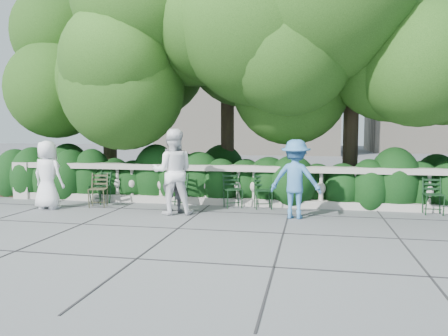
% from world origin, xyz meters
% --- Properties ---
extents(ground, '(90.00, 90.00, 0.00)m').
position_xyz_m(ground, '(0.00, 0.00, 0.00)').
color(ground, '#52555A').
rests_on(ground, ground).
extents(balustrade, '(12.00, 0.44, 1.00)m').
position_xyz_m(balustrade, '(0.00, 1.80, 0.49)').
color(balustrade, '#9E998E').
rests_on(balustrade, ground).
extents(shrub_hedge, '(15.00, 2.60, 1.70)m').
position_xyz_m(shrub_hedge, '(0.00, 3.00, 0.00)').
color(shrub_hedge, black).
rests_on(shrub_hedge, ground).
extents(tree_canopy, '(15.04, 6.52, 6.78)m').
position_xyz_m(tree_canopy, '(0.69, 3.19, 3.96)').
color(tree_canopy, '#3F3023').
rests_on(tree_canopy, ground).
extents(chair_b, '(0.59, 0.61, 0.84)m').
position_xyz_m(chair_b, '(-3.37, 1.25, 0.00)').
color(chair_b, black).
rests_on(chair_b, ground).
extents(chair_c, '(0.58, 0.60, 0.84)m').
position_xyz_m(chair_c, '(-1.28, 1.15, 0.00)').
color(chair_c, black).
rests_on(chair_c, ground).
extents(chair_d, '(0.61, 0.63, 0.84)m').
position_xyz_m(chair_d, '(0.20, 1.29, 0.00)').
color(chair_d, black).
rests_on(chair_d, ground).
extents(chair_e, '(0.55, 0.58, 0.84)m').
position_xyz_m(chair_e, '(0.91, 1.29, 0.00)').
color(chair_e, black).
rests_on(chair_e, ground).
extents(chair_f, '(0.45, 0.49, 0.84)m').
position_xyz_m(chair_f, '(4.65, 1.33, 0.00)').
color(chair_f, black).
rests_on(chair_f, ground).
extents(chair_weathered, '(0.54, 0.57, 0.84)m').
position_xyz_m(chair_weathered, '(-3.07, 0.71, 0.00)').
color(chair_weathered, black).
rests_on(chair_weathered, ground).
extents(person_businessman, '(0.87, 0.64, 1.63)m').
position_xyz_m(person_businessman, '(-4.15, 0.41, 0.81)').
color(person_businessman, white).
rests_on(person_businessman, ground).
extents(person_woman_grey, '(0.77, 0.63, 1.82)m').
position_xyz_m(person_woman_grey, '(-1.10, 0.64, 0.91)').
color(person_woman_grey, '#434349').
rests_on(person_woman_grey, ground).
extents(person_casual_man, '(1.08, 0.93, 1.91)m').
position_xyz_m(person_casual_man, '(-1.04, 0.39, 0.95)').
color(person_casual_man, white).
rests_on(person_casual_man, ground).
extents(person_older_blue, '(1.17, 0.79, 1.68)m').
position_xyz_m(person_older_blue, '(1.66, 0.46, 0.84)').
color(person_older_blue, teal).
rests_on(person_older_blue, ground).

